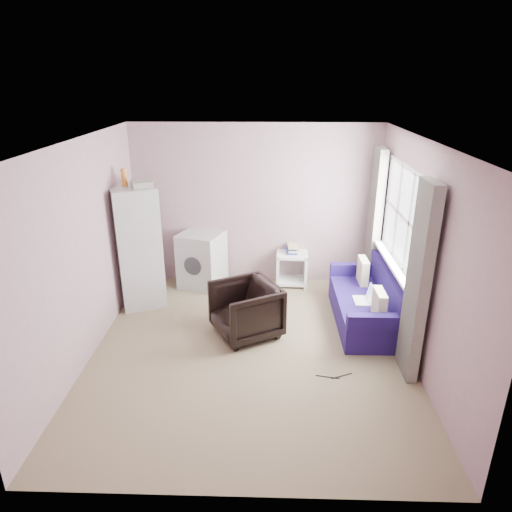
% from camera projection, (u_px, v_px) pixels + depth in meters
% --- Properties ---
extents(room, '(3.84, 4.24, 2.54)m').
position_uv_depth(room, '(252.00, 254.00, 5.13)').
color(room, '#8C7B5B').
rests_on(room, ground).
extents(armchair, '(0.98, 1.00, 0.77)m').
position_uv_depth(armchair, '(246.00, 307.00, 5.79)').
color(armchair, black).
rests_on(armchair, ground).
extents(fridge, '(0.79, 0.79, 1.98)m').
position_uv_depth(fridge, '(138.00, 246.00, 6.45)').
color(fridge, '#B2B2B2').
rests_on(fridge, ground).
extents(washing_machine, '(0.78, 0.78, 0.87)m').
position_uv_depth(washing_machine, '(202.00, 258.00, 7.17)').
color(washing_machine, '#B2B2B2').
rests_on(washing_machine, ground).
extents(side_table, '(0.50, 0.50, 0.66)m').
position_uv_depth(side_table, '(292.00, 265.00, 7.27)').
color(side_table, white).
rests_on(side_table, ground).
extents(sofa, '(0.77, 1.68, 0.75)m').
position_uv_depth(sofa, '(369.00, 304.00, 6.12)').
color(sofa, navy).
rests_on(sofa, ground).
extents(window_dressing, '(0.17, 2.62, 2.18)m').
position_uv_depth(window_dressing, '(393.00, 247.00, 5.78)').
color(window_dressing, white).
rests_on(window_dressing, ground).
extents(floor_cables, '(0.42, 0.12, 0.01)m').
position_uv_depth(floor_cables, '(335.00, 376.00, 5.08)').
color(floor_cables, black).
rests_on(floor_cables, ground).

